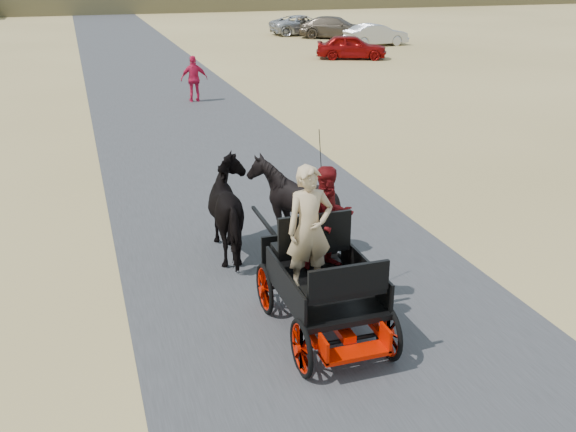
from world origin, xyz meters
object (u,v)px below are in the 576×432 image
object	(u,v)px
horse_right	(293,204)
car_a	(351,47)
car_b	(376,35)
car_c	(335,28)
horse_left	(235,210)
car_d	(304,25)
carriage	(323,309)
pedestrian	(194,79)

from	to	relation	value
horse_right	car_a	xyz separation A→B (m)	(10.94, 22.53, -0.20)
car_b	car_c	xyz separation A→B (m)	(-0.88, 4.63, 0.05)
horse_left	car_d	distance (m)	37.62
carriage	car_a	distance (m)	27.99
carriage	horse_left	distance (m)	3.09
horse_left	horse_right	world-z (taller)	horse_right
horse_right	car_c	xyz separation A→B (m)	(13.85, 32.09, -0.12)
car_c	car_d	size ratio (longest dim) A/B	1.02
car_a	pedestrian	bearing A→B (deg)	151.78
horse_left	car_b	bearing A→B (deg)	-119.97
car_c	carriage	bearing A→B (deg)	-170.73
carriage	horse_right	world-z (taller)	horse_right
horse_left	car_c	xyz separation A→B (m)	(14.95, 32.09, -0.12)
carriage	car_c	bearing A→B (deg)	67.68
car_b	car_c	world-z (taller)	car_c
horse_right	pedestrian	size ratio (longest dim) A/B	0.98
pedestrian	car_a	size ratio (longest dim) A/B	0.45
horse_left	car_c	size ratio (longest dim) A/B	0.40
carriage	car_b	world-z (taller)	car_b
car_c	car_a	bearing A→B (deg)	-165.38
horse_left	car_b	distance (m)	31.69
horse_left	car_a	world-z (taller)	horse_left
car_b	horse_left	bearing A→B (deg)	144.83
horse_right	car_b	world-z (taller)	horse_right
carriage	car_d	xyz separation A→B (m)	(13.14, 38.03, 0.32)
car_b	car_c	size ratio (longest dim) A/B	0.81
car_a	car_d	size ratio (longest dim) A/B	0.78
horse_left	pedestrian	world-z (taller)	pedestrian
horse_right	car_b	bearing A→B (deg)	-118.22
carriage	horse_right	distance (m)	3.09
carriage	pedestrian	bearing A→B (deg)	85.77
car_b	car_d	world-z (taller)	car_d
pedestrian	car_d	distance (m)	24.33
horse_left	pedestrian	bearing A→B (deg)	-97.40
carriage	car_d	bearing A→B (deg)	70.94
horse_right	pedestrian	xyz separation A→B (m)	(0.69, 13.81, 0.01)
horse_left	car_a	bearing A→B (deg)	-118.12
pedestrian	car_d	size ratio (longest dim) A/B	0.35
pedestrian	car_b	size ratio (longest dim) A/B	0.42
car_d	car_c	bearing A→B (deg)	-158.17
horse_left	car_d	world-z (taller)	horse_left
horse_left	car_c	distance (m)	35.40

